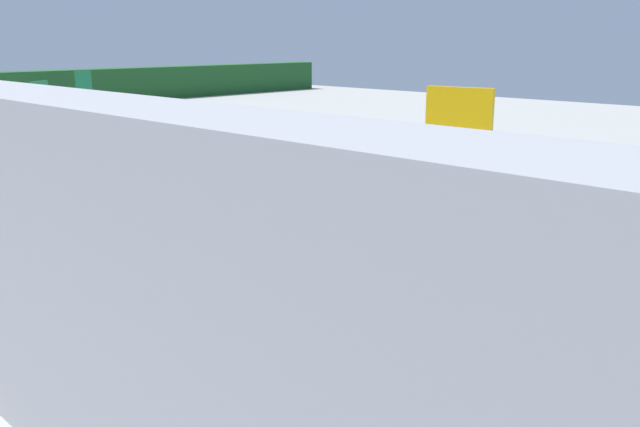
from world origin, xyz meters
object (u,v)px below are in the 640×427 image
Objects in this scene: airliner_foreground at (263,190)px; airliner_mid_apron at (97,126)px; crew_marshaller at (464,249)px; crew_loader_left at (63,258)px; service_truck_baggage at (534,206)px; airliner_far_taxiway at (24,104)px; cargo_container_near at (150,254)px.

airliner_mid_apron is at bearing 75.34° from airliner_foreground.
crew_marshaller is 0.93× the size of crew_loader_left.
airliner_mid_apron reaches higher than crew_marshaller.
crew_marshaller is (-13.85, -1.95, -0.19)m from service_truck_baggage.
airliner_mid_apron is 45.59m from airliner_far_taxiway.
airliner_far_taxiway is at bearing 68.14° from crew_loader_left.
crew_marshaller is at bearing -171.97° from service_truck_baggage.
airliner_foreground reaches higher than airliner_mid_apron.
airliner_foreground reaches higher than service_truck_baggage.
airliner_far_taxiway is 4.00× the size of service_truck_baggage.
airliner_far_taxiway is (21.92, 95.45, -0.95)m from airliner_foreground.
airliner_foreground reaches higher than crew_marshaller.
crew_marshaller is (15.39, -14.45, 0.04)m from cargo_container_near.
airliner_foreground is 5.71× the size of service_truck_baggage.
airliner_foreground reaches higher than airliner_far_taxiway.
airliner_mid_apron is 4.16× the size of service_truck_baggage.
cargo_container_near is at bearing 136.81° from crew_marshaller.
service_truck_baggage is 13.99m from crew_marshaller.
airliner_mid_apron is 18.31× the size of crew_marshaller.
service_truck_baggage is 2.98× the size of cargo_container_near.
airliner_mid_apron reaches higher than service_truck_baggage.
crew_marshaller is (4.33, -15.55, -2.42)m from airliner_foreground.
crew_marshaller is at bearing -74.43° from airliner_foreground.
service_truck_baggage is (4.92, -64.28, -1.64)m from airliner_mid_apron.
airliner_foreground reaches higher than crew_loader_left.
airliner_mid_apron is at bearing 64.85° from cargo_container_near.
cargo_container_near is at bearing 156.87° from service_truck_baggage.
crew_loader_left is at bearing 155.36° from service_truck_baggage.
cargo_container_near is at bearing -33.47° from crew_loader_left.
service_truck_baggage reaches higher than cargo_container_near.
crew_loader_left is (-15.60, 1.90, -2.34)m from airliner_foreground.
service_truck_baggage is at bearing -85.62° from airliner_mid_apron.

